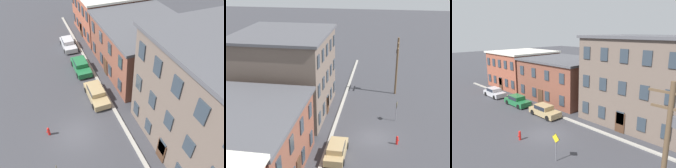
# 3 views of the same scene
# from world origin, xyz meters

# --- Properties ---
(ground_plane) EXTENTS (200.00, 200.00, 0.00)m
(ground_plane) POSITION_xyz_m (0.00, 0.00, 0.00)
(ground_plane) COLOR #38383D
(kerb_strip) EXTENTS (56.00, 0.36, 0.16)m
(kerb_strip) POSITION_xyz_m (0.00, 4.50, 0.08)
(kerb_strip) COLOR #9E998E
(kerb_strip) RESTS_ON ground_plane
(apartment_corner) EXTENTS (10.72, 10.63, 6.78)m
(apartment_corner) POSITION_xyz_m (-19.60, 11.05, 3.40)
(apartment_corner) COLOR brown
(apartment_corner) RESTS_ON ground_plane
(apartment_midblock) EXTENTS (12.45, 10.45, 6.32)m
(apartment_midblock) POSITION_xyz_m (-8.06, 10.97, 3.17)
(apartment_midblock) COLOR brown
(apartment_midblock) RESTS_ON ground_plane
(apartment_far) EXTENTS (12.25, 10.91, 10.08)m
(apartment_far) POSITION_xyz_m (5.21, 11.20, 5.05)
(apartment_far) COLOR #66564C
(apartment_far) RESTS_ON ground_plane
(car_silver) EXTENTS (4.40, 1.92, 1.43)m
(car_silver) POSITION_xyz_m (-16.48, 3.01, 0.75)
(car_silver) COLOR #B7B7BC
(car_silver) RESTS_ON ground_plane
(car_green) EXTENTS (4.40, 1.92, 1.43)m
(car_green) POSITION_xyz_m (-10.04, 3.20, 0.75)
(car_green) COLOR #1E6638
(car_green) RESTS_ON ground_plane
(car_tan) EXTENTS (4.40, 1.92, 1.43)m
(car_tan) POSITION_xyz_m (-4.08, 3.34, 0.75)
(car_tan) COLOR tan
(car_tan) RESTS_ON ground_plane
(caution_sign) EXTENTS (0.88, 0.08, 2.51)m
(caution_sign) POSITION_xyz_m (4.30, -2.46, 1.66)
(caution_sign) COLOR slate
(caution_sign) RESTS_ON ground_plane
(utility_pole) EXTENTS (2.40, 0.44, 8.19)m
(utility_pole) POSITION_xyz_m (12.77, -2.47, 4.62)
(utility_pole) COLOR brown
(utility_pole) RESTS_ON ground_plane
(fire_hydrant) EXTENTS (0.24, 0.34, 0.96)m
(fire_hydrant) POSITION_xyz_m (-0.92, -2.52, 0.48)
(fire_hydrant) COLOR red
(fire_hydrant) RESTS_ON ground_plane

